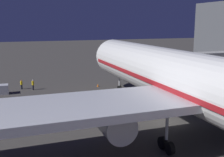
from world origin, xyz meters
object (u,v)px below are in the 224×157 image
Objects in this scene: baggage_container_near_belt at (3,89)px; ground_crew_marshaller_fwd at (33,84)px; airliner_at_gate at (212,90)px; jet_bridge at (198,61)px; ground_crew_near_nose_gear at (21,84)px; traffic_cone_nose_starboard at (98,85)px; traffic_cone_nose_port at (120,84)px.

baggage_container_near_belt is 5.20m from ground_crew_marshaller_fwd.
jet_bridge is at bearing -123.28° from airliner_at_gate.
ground_crew_marshaller_fwd is (-1.92, 1.33, 0.09)m from ground_crew_near_nose_gear.
airliner_at_gate is at bearing 94.38° from traffic_cone_nose_starboard.
ground_crew_near_nose_gear is at bearing -63.41° from airliner_at_gate.
traffic_cone_nose_port is (-17.99, 2.83, -0.68)m from ground_crew_near_nose_gear.
jet_bridge is (-10.73, -16.35, 0.12)m from airliner_at_gate.
traffic_cone_nose_starboard is (12.93, -12.37, -5.59)m from jet_bridge.
baggage_container_near_belt is at bearing -0.61° from traffic_cone_nose_port.
ground_crew_marshaller_fwd is (13.88, -30.22, -4.71)m from airliner_at_gate.
traffic_cone_nose_starboard is at bearing 179.22° from baggage_container_near_belt.
baggage_container_near_belt is at bearing -56.84° from airliner_at_gate.
traffic_cone_nose_starboard is at bearing 172.67° from ground_crew_marshaller_fwd.
ground_crew_near_nose_gear is at bearing -34.68° from ground_crew_marshaller_fwd.
ground_crew_near_nose_gear is 13.90m from traffic_cone_nose_starboard.
jet_bridge is 32.61m from baggage_container_near_belt.
traffic_cone_nose_port is at bearing 180.00° from traffic_cone_nose_starboard.
ground_crew_near_nose_gear is at bearing -29.82° from jet_bridge.
traffic_cone_nose_port is at bearing 174.66° from ground_crew_marshaller_fwd.
ground_crew_near_nose_gear is (26.52, -15.20, -4.92)m from jet_bridge.
ground_crew_marshaller_fwd is 11.80m from traffic_cone_nose_starboard.
airliner_at_gate is 110.41× the size of traffic_cone_nose_port.
traffic_cone_nose_starboard is (-13.59, 2.83, -0.68)m from ground_crew_near_nose_gear.
baggage_container_near_belt is 3.35× the size of traffic_cone_nose_port.
traffic_cone_nose_starboard is (2.20, -28.72, -5.47)m from airliner_at_gate.
airliner_at_gate is at bearing 114.66° from ground_crew_marshaller_fwd.
traffic_cone_nose_starboard is (4.40, 0.00, 0.00)m from traffic_cone_nose_port.
ground_crew_near_nose_gear is (15.79, -31.55, -4.80)m from airliner_at_gate.
jet_bridge reaches higher than traffic_cone_nose_port.
airliner_at_gate reaches higher than baggage_container_near_belt.
ground_crew_near_nose_gear reaches higher than traffic_cone_nose_port.
jet_bridge reaches higher than ground_crew_marshaller_fwd.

